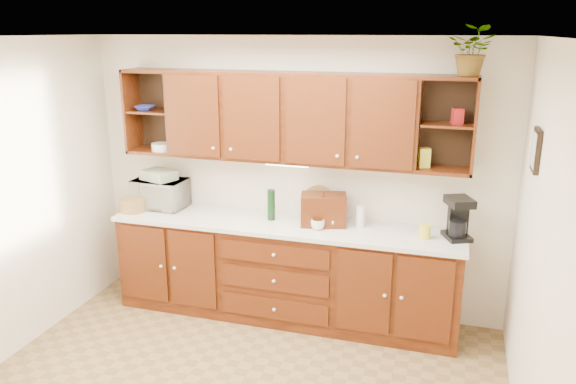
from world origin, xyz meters
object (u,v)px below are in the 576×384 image
Objects in this scene: potted_plant at (473,51)px; microwave at (160,193)px; bread_box at (323,210)px; coffee_maker at (458,218)px.

microwave is at bearing -179.96° from potted_plant.
microwave is at bearing 165.08° from bread_box.
coffee_maker is 0.91× the size of potted_plant.
microwave is 1.42× the size of coffee_maker.
bread_box is at bearing 0.15° from microwave.
potted_plant is (-0.00, 0.04, 1.38)m from coffee_maker.
potted_plant reaches higher than bread_box.
potted_plant reaches higher than coffee_maker.
bread_box is (1.68, -0.04, 0.00)m from microwave.
coffee_maker is 1.38m from potted_plant.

